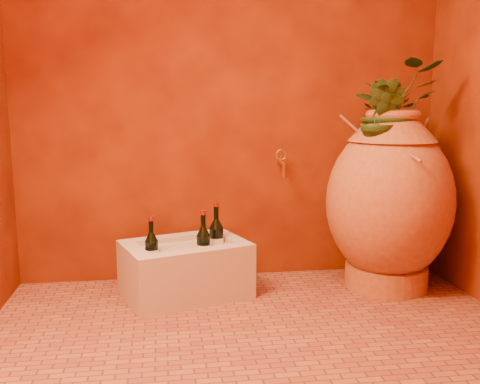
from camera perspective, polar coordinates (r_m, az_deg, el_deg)
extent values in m
plane|color=#995332|center=(2.43, 2.33, -16.05)|extent=(2.50, 2.50, 0.00)
cube|color=#521604|center=(3.19, -0.94, 13.12)|extent=(2.50, 0.02, 2.50)
cylinder|color=#BB6E34|center=(3.23, 15.29, -8.57)|extent=(0.62, 0.62, 0.13)
ellipsoid|color=#BB6E34|center=(3.12, 15.63, -1.03)|extent=(0.94, 0.94, 0.88)
cone|color=#BB6E34|center=(3.08, 15.97, 6.48)|extent=(0.64, 0.64, 0.13)
torus|color=#BB6E34|center=(3.08, 16.03, 7.91)|extent=(0.40, 0.40, 0.06)
cylinder|color=olive|center=(3.01, 14.86, 4.09)|extent=(0.44, 0.18, 0.41)
cylinder|color=olive|center=(2.97, 16.49, 4.70)|extent=(0.04, 0.49, 0.13)
cylinder|color=olive|center=(3.05, 18.24, 5.10)|extent=(0.28, 0.27, 0.25)
cube|color=beige|center=(2.97, -5.84, -8.44)|extent=(0.75, 0.62, 0.27)
cube|color=beige|center=(3.10, -6.04, -4.80)|extent=(0.64, 0.28, 0.03)
cube|color=beige|center=(2.76, -5.72, -6.59)|extent=(0.64, 0.28, 0.03)
cube|color=beige|center=(2.93, -11.41, -5.77)|extent=(0.16, 0.28, 0.03)
cube|color=beige|center=(2.95, -0.41, -5.47)|extent=(0.16, 0.28, 0.03)
cylinder|color=black|center=(2.91, -3.91, -6.35)|extent=(0.07, 0.07, 0.18)
cone|color=black|center=(2.88, -3.94, -4.20)|extent=(0.07, 0.07, 0.05)
cylinder|color=black|center=(2.87, -3.95, -3.06)|extent=(0.03, 0.03, 0.07)
cylinder|color=maroon|center=(2.86, -3.96, -2.20)|extent=(0.03, 0.03, 0.02)
cylinder|color=silver|center=(2.91, -3.91, -6.35)|extent=(0.08, 0.08, 0.08)
cylinder|color=black|center=(3.02, -2.53, -5.64)|extent=(0.08, 0.08, 0.19)
cone|color=black|center=(2.99, -2.55, -3.39)|extent=(0.08, 0.08, 0.05)
cylinder|color=black|center=(2.97, -2.56, -2.20)|extent=(0.03, 0.03, 0.07)
cylinder|color=maroon|center=(2.96, -2.56, -1.30)|extent=(0.03, 0.03, 0.03)
cylinder|color=silver|center=(3.02, -2.53, -5.64)|extent=(0.08, 0.08, 0.08)
cylinder|color=black|center=(2.87, -9.38, -6.77)|extent=(0.07, 0.07, 0.17)
cone|color=black|center=(2.85, -9.44, -4.72)|extent=(0.07, 0.07, 0.05)
cylinder|color=black|center=(2.83, -9.47, -3.64)|extent=(0.02, 0.02, 0.06)
cylinder|color=maroon|center=(2.82, -9.49, -2.82)|extent=(0.03, 0.03, 0.02)
cylinder|color=silver|center=(2.87, -9.38, -6.77)|extent=(0.07, 0.07, 0.07)
cylinder|color=#B58929|center=(3.18, 4.41, 3.10)|extent=(0.02, 0.13, 0.02)
cylinder|color=#B58929|center=(3.12, 4.67, 2.26)|extent=(0.02, 0.02, 0.08)
torus|color=#B58929|center=(3.18, 4.42, 3.96)|extent=(0.07, 0.01, 0.07)
cylinder|color=#B58929|center=(3.18, 4.41, 3.53)|extent=(0.01, 0.01, 0.05)
imported|color=#224217|center=(3.10, 15.93, 8.47)|extent=(0.54, 0.49, 0.53)
imported|color=#224217|center=(2.95, 14.91, 7.51)|extent=(0.29, 0.30, 0.42)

